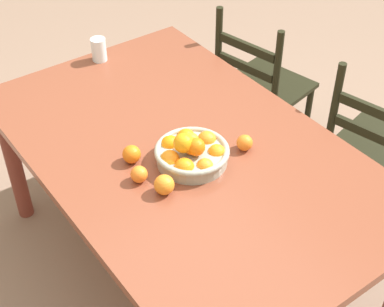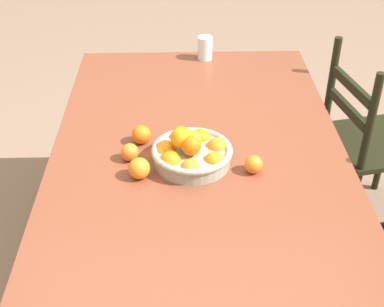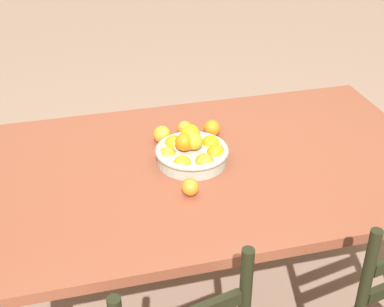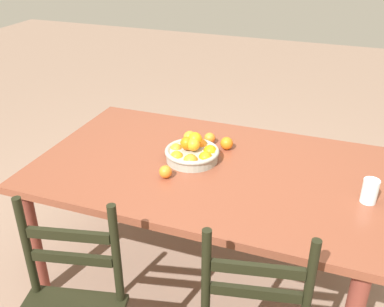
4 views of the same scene
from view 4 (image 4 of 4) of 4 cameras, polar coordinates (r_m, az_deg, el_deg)
ground_plane at (r=2.73m, az=1.58°, el=-15.34°), size 12.00×12.00×0.00m
dining_table at (r=2.33m, az=1.79°, el=-3.41°), size 1.76×1.09×0.75m
fruit_bowl at (r=2.31m, az=0.05°, el=0.19°), size 0.29×0.29×0.15m
orange_loose_0 at (r=2.44m, az=4.55°, el=1.33°), size 0.07×0.07×0.07m
orange_loose_1 at (r=2.49m, az=-0.28°, el=2.12°), size 0.08×0.08×0.08m
orange_loose_2 at (r=2.50m, az=2.33°, el=2.01°), size 0.06×0.06×0.06m
orange_loose_3 at (r=2.17m, az=-3.47°, el=-2.39°), size 0.06×0.06×0.06m
drinking_glass at (r=2.13m, az=22.20°, el=-4.56°), size 0.07×0.07×0.11m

